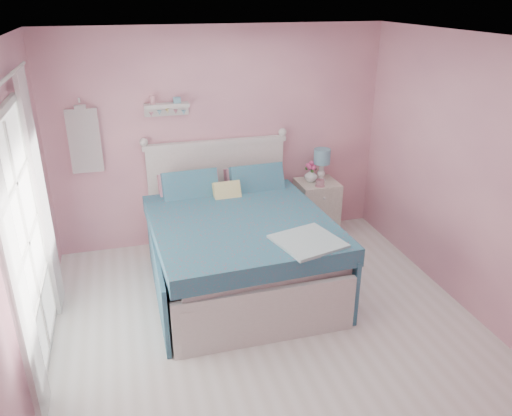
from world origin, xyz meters
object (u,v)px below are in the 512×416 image
table_lamp (322,159)px  bed (237,246)px  vase (311,175)px  teacup (320,183)px  nightstand (316,208)px

table_lamp → bed: bearing=-145.5°
table_lamp → vase: 0.25m
bed → vase: bed is taller
bed → teacup: size_ratio=20.97×
vase → teacup: bearing=-75.8°
nightstand → table_lamp: bearing=35.8°
table_lamp → teacup: 0.32m
vase → teacup: (0.05, -0.19, -0.04)m
bed → table_lamp: bed is taller
vase → table_lamp: bearing=-0.0°
bed → teacup: bearing=27.4°
nightstand → vase: size_ratio=4.23×
nightstand → teacup: size_ratio=6.62×
teacup → vase: bearing=104.2°
table_lamp → teacup: table_lamp is taller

